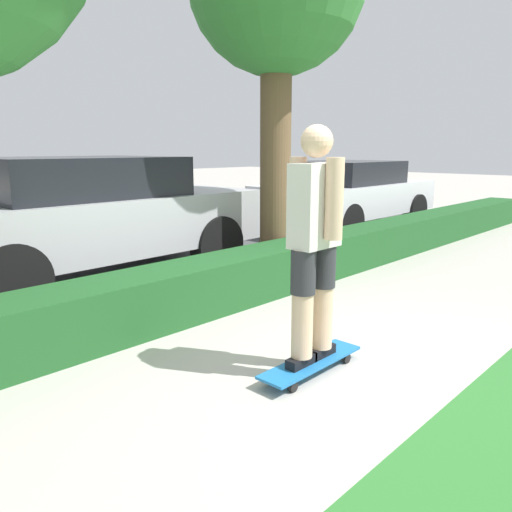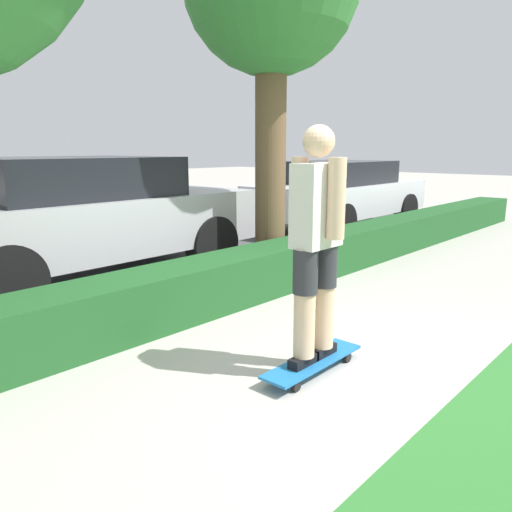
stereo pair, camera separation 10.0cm
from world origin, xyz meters
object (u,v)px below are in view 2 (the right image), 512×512
(skateboard, at_px, (313,362))
(parked_car_rear, at_px, (339,193))
(parked_car_middle, at_px, (81,215))
(skater_person, at_px, (316,240))

(skateboard, distance_m, parked_car_rear, 6.87)
(parked_car_middle, relative_size, parked_car_rear, 1.05)
(skater_person, bearing_deg, parked_car_middle, 86.16)
(skater_person, bearing_deg, parked_car_rear, 31.56)
(skateboard, bearing_deg, parked_car_middle, 86.16)
(skater_person, distance_m, parked_car_rear, 6.84)
(skateboard, xyz_separation_m, skater_person, (-0.00, -0.00, 0.91))
(parked_car_rear, bearing_deg, parked_car_middle, 177.93)
(parked_car_middle, bearing_deg, parked_car_rear, -1.60)
(parked_car_rear, bearing_deg, skater_person, -149.42)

